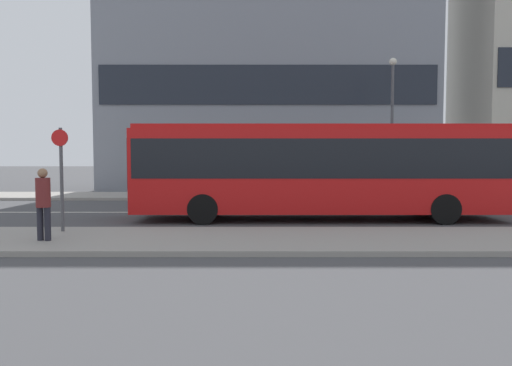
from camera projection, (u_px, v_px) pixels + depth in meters
ground_plane at (224, 212)px, 18.70m from camera, size 120.00×120.00×0.00m
sidewalk_near at (207, 240)px, 12.46m from camera, size 44.00×3.50×0.13m
sidewalk_far at (233, 196)px, 24.93m from camera, size 44.00×3.50×0.13m
lane_centerline at (224, 212)px, 18.70m from camera, size 41.80×0.16×0.01m
apartment_block_left_tower at (269, 9)px, 30.13m from camera, size 19.66×5.36×21.83m
city_bus at (322, 166)px, 16.56m from camera, size 12.23×2.52×3.14m
parked_car_0 at (499, 190)px, 21.88m from camera, size 4.13×1.83×1.27m
pedestrian_near_stop at (46, 199)px, 11.97m from camera, size 0.35×0.34×1.74m
bus_stop_sign at (64, 171)px, 13.34m from camera, size 0.44×0.12×2.78m
street_lamp at (395, 112)px, 23.94m from camera, size 0.36×0.36×6.62m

